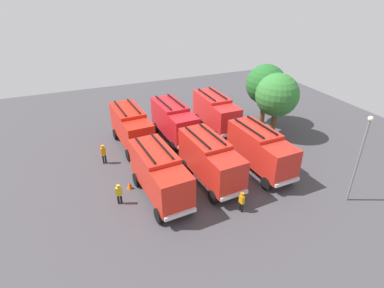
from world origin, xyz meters
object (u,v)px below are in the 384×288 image
Objects in this scene: fire_truck_5 at (261,149)px; tree_1 at (277,95)px; fire_truck_4 at (216,111)px; traffic_cone_1 at (130,185)px; fire_truck_0 at (131,126)px; firefighter_1 at (214,145)px; firefighter_0 at (104,153)px; tree_0 at (266,85)px; fire_truck_2 at (174,120)px; fire_truck_3 at (210,159)px; firefighter_2 at (242,201)px; traffic_cone_0 at (275,153)px; fire_truck_1 at (159,173)px; firefighter_3 at (119,193)px; lamppost at (360,154)px.

fire_truck_5 is 7.71m from tree_1.
fire_truck_4 is 9.19m from fire_truck_5.
traffic_cone_1 is (3.57, -16.34, -4.29)m from tree_1.
firefighter_1 is at bearing 51.63° from fire_truck_0.
tree_1 is 10.69× the size of traffic_cone_1.
fire_truck_0 is at bearing -104.19° from tree_1.
firefighter_0 is 0.27× the size of tree_0.
fire_truck_3 is (8.55, 0.09, 0.00)m from fire_truck_2.
fire_truck_0 is at bearing -136.64° from fire_truck_5.
tree_0 is at bearing 83.01° from fire_truck_4.
tree_1 reaches higher than firefighter_2.
fire_truck_3 is 1.01× the size of fire_truck_5.
firefighter_1 is at bearing -81.84° from tree_1.
tree_1 is 6.14m from traffic_cone_0.
fire_truck_1 is at bearing -3.41° from fire_truck_0.
fire_truck_5 is 9.89× the size of traffic_cone_0.
firefighter_0 is at bearing -78.38° from fire_truck_4.
fire_truck_2 reaches higher than firefighter_0.
firefighter_0 is (2.41, -3.20, -1.11)m from fire_truck_0.
fire_truck_1 is 11.48× the size of traffic_cone_1.
firefighter_0 is 16.08m from traffic_cone_0.
fire_truck_5 reaches higher than firefighter_3.
fire_truck_5 is 11.45m from traffic_cone_1.
fire_truck_5 is at bearing -44.79° from tree_1.
traffic_cone_1 is (7.07, -6.37, -1.83)m from fire_truck_2.
fire_truck_4 is 11.27× the size of traffic_cone_1.
fire_truck_0 is 12.78m from fire_truck_5.
traffic_cone_1 is at bearing -18.99° from fire_truck_0.
fire_truck_3 is at bearing -62.90° from tree_1.
firefighter_0 is at bearing -127.72° from lamppost.
fire_truck_1 reaches higher than traffic_cone_1.
fire_truck_3 is 4.56m from firefighter_2.
traffic_cone_0 is at bearing 18.22° from firefighter_1.
tree_0 reaches higher than firefighter_3.
tree_0 is (0.64, 5.81, 2.49)m from fire_truck_4.
firefighter_2 is at bearing -45.05° from tree_1.
firefighter_0 is 13.41m from firefighter_2.
firefighter_2 is at bearing 36.72° from firefighter_0.
fire_truck_0 and fire_truck_2 have the same top height.
firefighter_2 is at bearing -57.18° from firefighter_1.
fire_truck_0 reaches higher than traffic_cone_0.
fire_truck_2 is 4.38× the size of firefighter_3.
fire_truck_1 is 7.54m from firefighter_0.
fire_truck_1 is 1.07× the size of tree_1.
fire_truck_2 is at bearing -109.31° from tree_1.
lamppost reaches higher than firefighter_0.
firefighter_1 is at bearing 105.80° from traffic_cone_1.
fire_truck_5 is 3.62m from traffic_cone_0.
firefighter_2 is (8.34, -1.91, -0.04)m from firefighter_1.
firefighter_3 is (-0.32, -3.12, -1.22)m from fire_truck_1.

